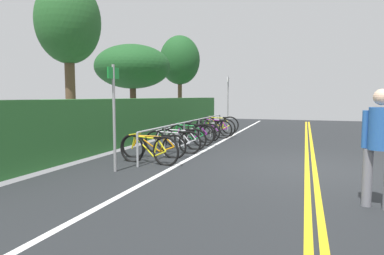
# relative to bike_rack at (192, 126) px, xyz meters

# --- Properties ---
(ground_plane) EXTENTS (33.01, 10.60, 0.05)m
(ground_plane) POSITION_rel_bike_rack_xyz_m (-2.90, -3.77, -0.64)
(ground_plane) COLOR #232628
(centre_line_yellow_inner) EXTENTS (29.71, 0.10, 0.00)m
(centre_line_yellow_inner) POSITION_rel_bike_rack_xyz_m (-2.90, -3.85, -0.62)
(centre_line_yellow_inner) COLOR gold
(centre_line_yellow_inner) RESTS_ON ground_plane
(centre_line_yellow_outer) EXTENTS (29.71, 0.10, 0.00)m
(centre_line_yellow_outer) POSITION_rel_bike_rack_xyz_m (-2.90, -3.69, -0.62)
(centre_line_yellow_outer) COLOR gold
(centre_line_yellow_outer) RESTS_ON ground_plane
(bike_lane_stripe_white) EXTENTS (29.71, 0.12, 0.00)m
(bike_lane_stripe_white) POSITION_rel_bike_rack_xyz_m (-2.90, -0.79, -0.62)
(bike_lane_stripe_white) COLOR white
(bike_lane_stripe_white) RESTS_ON ground_plane
(bike_rack) EXTENTS (7.99, 0.05, 0.81)m
(bike_rack) POSITION_rel_bike_rack_xyz_m (0.00, 0.00, 0.00)
(bike_rack) COLOR #9EA0A5
(bike_rack) RESTS_ON ground_plane
(bicycle_0) EXTENTS (0.46, 1.69, 0.74)m
(bicycle_0) POSITION_rel_bike_rack_xyz_m (-3.54, -0.07, -0.27)
(bicycle_0) COLOR black
(bicycle_0) RESTS_ON ground_plane
(bicycle_1) EXTENTS (0.54, 1.71, 0.68)m
(bicycle_1) POSITION_rel_bike_rack_xyz_m (-2.77, 0.13, -0.30)
(bicycle_1) COLOR black
(bicycle_1) RESTS_ON ground_plane
(bicycle_2) EXTENTS (0.46, 1.69, 0.69)m
(bicycle_2) POSITION_rel_bike_rack_xyz_m (-1.89, -0.05, -0.30)
(bicycle_2) COLOR black
(bicycle_2) RESTS_ON ground_plane
(bicycle_3) EXTENTS (0.46, 1.62, 0.69)m
(bicycle_3) POSITION_rel_bike_rack_xyz_m (-1.18, -0.02, -0.30)
(bicycle_3) COLOR black
(bicycle_3) RESTS_ON ground_plane
(bicycle_4) EXTENTS (0.49, 1.69, 0.78)m
(bicycle_4) POSITION_rel_bike_rack_xyz_m (-0.38, -0.01, -0.26)
(bicycle_4) COLOR black
(bicycle_4) RESTS_ON ground_plane
(bicycle_5) EXTENTS (0.53, 1.68, 0.69)m
(bicycle_5) POSITION_rel_bike_rack_xyz_m (0.40, 0.12, -0.30)
(bicycle_5) COLOR black
(bicycle_5) RESTS_ON ground_plane
(bicycle_6) EXTENTS (0.46, 1.65, 0.68)m
(bicycle_6) POSITION_rel_bike_rack_xyz_m (1.11, 0.08, -0.30)
(bicycle_6) COLOR black
(bicycle_6) RESTS_ON ground_plane
(bicycle_7) EXTENTS (0.46, 1.82, 0.75)m
(bicycle_7) POSITION_rel_bike_rack_xyz_m (1.90, -0.09, -0.27)
(bicycle_7) COLOR black
(bicycle_7) RESTS_ON ground_plane
(bicycle_8) EXTENTS (0.53, 1.80, 0.75)m
(bicycle_8) POSITION_rel_bike_rack_xyz_m (2.69, -0.11, -0.27)
(bicycle_8) COLOR black
(bicycle_8) RESTS_ON ground_plane
(bicycle_9) EXTENTS (0.61, 1.69, 0.79)m
(bicycle_9) POSITION_rel_bike_rack_xyz_m (3.54, -0.06, -0.25)
(bicycle_9) COLOR black
(bicycle_9) RESTS_ON ground_plane
(pedestrian) EXTENTS (0.32, 0.46, 1.72)m
(pedestrian) POSITION_rel_bike_rack_xyz_m (-5.49, -4.64, 0.37)
(pedestrian) COLOR slate
(pedestrian) RESTS_ON ground_plane
(sign_post_near) EXTENTS (0.36, 0.07, 2.28)m
(sign_post_near) POSITION_rel_bike_rack_xyz_m (-4.54, 0.24, 0.75)
(sign_post_near) COLOR gray
(sign_post_near) RESTS_ON ground_plane
(sign_post_far) EXTENTS (0.36, 0.06, 2.58)m
(sign_post_far) POSITION_rel_bike_rack_xyz_m (4.89, -0.16, 0.91)
(sign_post_far) COLOR gray
(sign_post_far) RESTS_ON ground_plane
(hedge_backdrop) EXTENTS (16.94, 0.84, 1.54)m
(hedge_backdrop) POSITION_rel_bike_rack_xyz_m (1.50, 2.25, 0.15)
(hedge_backdrop) COLOR #2D6B30
(hedge_backdrop) RESTS_ON ground_plane
(tree_mid) EXTENTS (2.12, 2.12, 5.46)m
(tree_mid) POSITION_rel_bike_rack_xyz_m (-1.22, 3.91, 3.40)
(tree_mid) COLOR brown
(tree_mid) RESTS_ON ground_plane
(tree_far_right) EXTENTS (3.59, 3.59, 4.07)m
(tree_far_right) POSITION_rel_bike_rack_xyz_m (3.88, 4.28, 2.40)
(tree_far_right) COLOR #473323
(tree_far_right) RESTS_ON ground_plane
(tree_extra) EXTENTS (2.32, 2.32, 5.10)m
(tree_extra) POSITION_rel_bike_rack_xyz_m (7.86, 3.35, 3.06)
(tree_extra) COLOR brown
(tree_extra) RESTS_ON ground_plane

